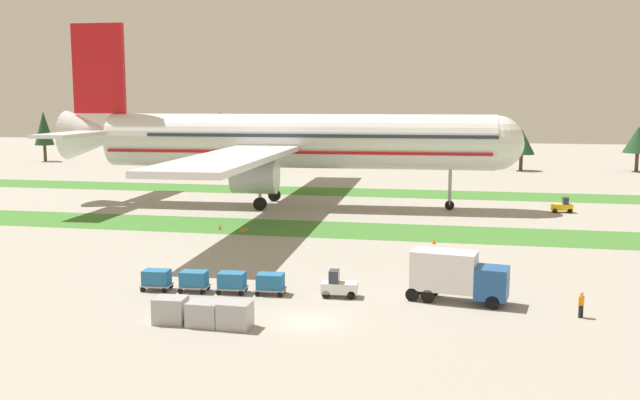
# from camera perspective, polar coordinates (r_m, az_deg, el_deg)

# --- Properties ---
(ground_plane) EXTENTS (400.00, 400.00, 0.00)m
(ground_plane) POSITION_cam_1_polar(r_m,az_deg,el_deg) (47.25, -0.84, -9.54)
(ground_plane) COLOR gray
(grass_strip_near) EXTENTS (320.00, 10.19, 0.01)m
(grass_strip_near) POSITION_cam_1_polar(r_m,az_deg,el_deg) (78.72, 4.35, -2.46)
(grass_strip_near) COLOR #3D752D
(grass_strip_near) RESTS_ON ground
(grass_strip_far) EXTENTS (320.00, 10.19, 0.01)m
(grass_strip_far) POSITION_cam_1_polar(r_m,az_deg,el_deg) (110.54, 6.51, 0.52)
(grass_strip_far) COLOR #3D752D
(grass_strip_far) RESTS_ON ground
(airliner) EXTENTS (61.89, 76.39, 24.44)m
(airliner) POSITION_cam_1_polar(r_m,az_deg,el_deg) (96.10, -2.74, 4.70)
(airliner) COLOR silver
(airliner) RESTS_ON ground
(baggage_tug) EXTENTS (2.69, 1.48, 1.97)m
(baggage_tug) POSITION_cam_1_polar(r_m,az_deg,el_deg) (52.60, 1.47, -6.80)
(baggage_tug) COLOR silver
(baggage_tug) RESTS_ON ground
(cargo_dolly_lead) EXTENTS (2.30, 1.65, 1.55)m
(cargo_dolly_lead) POSITION_cam_1_polar(r_m,az_deg,el_deg) (53.33, -3.94, -6.49)
(cargo_dolly_lead) COLOR #A3A3A8
(cargo_dolly_lead) RESTS_ON ground
(cargo_dolly_second) EXTENTS (2.30, 1.65, 1.55)m
(cargo_dolly_second) POSITION_cam_1_polar(r_m,az_deg,el_deg) (53.97, -6.98, -6.36)
(cargo_dolly_second) COLOR #A3A3A8
(cargo_dolly_second) RESTS_ON ground
(cargo_dolly_third) EXTENTS (2.30, 1.65, 1.55)m
(cargo_dolly_third) POSITION_cam_1_polar(r_m,az_deg,el_deg) (54.76, -9.93, -6.21)
(cargo_dolly_third) COLOR #A3A3A8
(cargo_dolly_third) RESTS_ON ground
(cargo_dolly_fourth) EXTENTS (2.30, 1.65, 1.55)m
(cargo_dolly_fourth) POSITION_cam_1_polar(r_m,az_deg,el_deg) (55.69, -12.80, -6.05)
(cargo_dolly_fourth) COLOR #A3A3A8
(cargo_dolly_fourth) RESTS_ON ground
(catering_truck) EXTENTS (7.23, 3.36, 3.58)m
(catering_truck) POSITION_cam_1_polar(r_m,az_deg,el_deg) (52.00, 10.76, -5.82)
(catering_truck) COLOR #1E4C8E
(catering_truck) RESTS_ON ground
(pushback_tractor) EXTENTS (2.66, 1.42, 1.97)m
(pushback_tractor) POSITION_cam_1_polar(r_m,az_deg,el_deg) (96.29, 18.62, -0.46)
(pushback_tractor) COLOR yellow
(pushback_tractor) RESTS_ON ground
(ground_crew_marshaller) EXTENTS (0.55, 0.36, 1.74)m
(ground_crew_marshaller) POSITION_cam_1_polar(r_m,az_deg,el_deg) (57.20, 11.73, -5.62)
(ground_crew_marshaller) COLOR black
(ground_crew_marshaller) RESTS_ON ground
(ground_crew_loader) EXTENTS (0.42, 0.43, 1.74)m
(ground_crew_loader) POSITION_cam_1_polar(r_m,az_deg,el_deg) (50.69, 19.95, -7.70)
(ground_crew_loader) COLOR black
(ground_crew_loader) RESTS_ON ground
(uld_container_0) EXTENTS (2.09, 1.71, 1.66)m
(uld_container_0) POSITION_cam_1_polar(r_m,az_deg,el_deg) (47.67, -11.74, -8.51)
(uld_container_0) COLOR #A3A3A8
(uld_container_0) RESTS_ON ground
(uld_container_1) EXTENTS (2.02, 1.62, 1.55)m
(uld_container_1) POSITION_cam_1_polar(r_m,az_deg,el_deg) (46.69, -9.15, -8.87)
(uld_container_1) COLOR #A3A3A8
(uld_container_1) RESTS_ON ground
(uld_container_2) EXTENTS (2.05, 1.66, 1.66)m
(uld_container_2) POSITION_cam_1_polar(r_m,az_deg,el_deg) (45.93, -6.73, -9.03)
(uld_container_2) COLOR #A3A3A8
(uld_container_2) RESTS_ON ground
(uld_container_3) EXTENTS (2.08, 1.71, 1.57)m
(uld_container_3) POSITION_cam_1_polar(r_m,az_deg,el_deg) (46.31, -7.18, -8.96)
(uld_container_3) COLOR #A3A3A8
(uld_container_3) RESTS_ON ground
(taxiway_marker_0) EXTENTS (0.44, 0.44, 0.56)m
(taxiway_marker_0) POSITION_cam_1_polar(r_m,az_deg,el_deg) (79.20, -5.87, -2.22)
(taxiway_marker_0) COLOR orange
(taxiway_marker_0) RESTS_ON ground
(taxiway_marker_1) EXTENTS (0.44, 0.44, 0.53)m
(taxiway_marker_1) POSITION_cam_1_polar(r_m,az_deg,el_deg) (72.47, 8.98, -3.24)
(taxiway_marker_1) COLOR orange
(taxiway_marker_1) RESTS_ON ground
(taxiway_marker_2) EXTENTS (0.44, 0.44, 0.53)m
(taxiway_marker_2) POSITION_cam_1_polar(r_m,az_deg,el_deg) (80.04, -7.94, -2.15)
(taxiway_marker_2) COLOR orange
(taxiway_marker_2) RESTS_ON ground
(taxiway_marker_3) EXTENTS (0.44, 0.44, 0.55)m
(taxiway_marker_3) POSITION_cam_1_polar(r_m,az_deg,el_deg) (78.58, -6.18, -2.31)
(taxiway_marker_3) COLOR orange
(taxiway_marker_3) RESTS_ON ground
(distant_tree_line) EXTENTS (177.44, 9.94, 11.58)m
(distant_tree_line) POSITION_cam_1_polar(r_m,az_deg,el_deg) (153.12, 6.22, 5.06)
(distant_tree_line) COLOR #4C3823
(distant_tree_line) RESTS_ON ground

